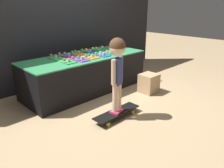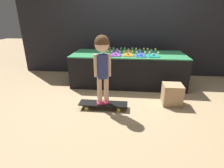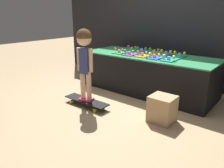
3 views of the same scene
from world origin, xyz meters
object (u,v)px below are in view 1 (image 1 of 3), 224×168
object	(u,v)px
skateboard_blue_on_rack	(96,53)
skateboard_teal_on_rack	(106,51)
skateboard_orange_on_rack	(85,55)
storage_box	(149,83)
skateboard_green_on_rack	(62,59)
skateboard_purple_on_rack	(75,57)
skateboard_on_floor	(117,113)
child	(117,62)

from	to	relation	value
skateboard_blue_on_rack	skateboard_teal_on_rack	distance (m)	0.24
skateboard_orange_on_rack	storage_box	size ratio (longest dim) A/B	1.78
skateboard_orange_on_rack	skateboard_blue_on_rack	xyz separation A→B (m)	(0.24, -0.02, 0.00)
skateboard_green_on_rack	skateboard_orange_on_rack	world-z (taller)	same
skateboard_purple_on_rack	skateboard_on_floor	distance (m)	1.27
skateboard_purple_on_rack	skateboard_green_on_rack	bearing A→B (deg)	171.65
skateboard_green_on_rack	skateboard_orange_on_rack	xyz separation A→B (m)	(0.48, -0.01, 0.00)
skateboard_blue_on_rack	skateboard_teal_on_rack	world-z (taller)	same
skateboard_orange_on_rack	child	world-z (taller)	child
skateboard_blue_on_rack	skateboard_teal_on_rack	size ratio (longest dim) A/B	1.00
skateboard_purple_on_rack	storage_box	distance (m)	1.39
skateboard_green_on_rack	skateboard_on_floor	world-z (taller)	skateboard_green_on_rack
skateboard_blue_on_rack	skateboard_on_floor	world-z (taller)	skateboard_blue_on_rack
skateboard_orange_on_rack	skateboard_teal_on_rack	bearing A→B (deg)	-3.28
skateboard_green_on_rack	storage_box	world-z (taller)	skateboard_green_on_rack
skateboard_orange_on_rack	skateboard_green_on_rack	bearing A→B (deg)	178.79
storage_box	skateboard_teal_on_rack	bearing A→B (deg)	107.21
skateboard_orange_on_rack	skateboard_on_floor	distance (m)	1.34
skateboard_orange_on_rack	skateboard_purple_on_rack	bearing A→B (deg)	-174.03
skateboard_purple_on_rack	skateboard_teal_on_rack	bearing A→B (deg)	-0.19
skateboard_purple_on_rack	skateboard_teal_on_rack	xyz separation A→B (m)	(0.72, -0.00, 0.00)
skateboard_orange_on_rack	skateboard_on_floor	size ratio (longest dim) A/B	0.80
skateboard_blue_on_rack	child	bearing A→B (deg)	-117.98
skateboard_green_on_rack	child	bearing A→B (deg)	-83.95
skateboard_green_on_rack	skateboard_orange_on_rack	distance (m)	0.48
skateboard_purple_on_rack	storage_box	bearing A→B (deg)	-40.99
skateboard_blue_on_rack	storage_box	size ratio (longest dim) A/B	1.78
skateboard_green_on_rack	skateboard_blue_on_rack	size ratio (longest dim) A/B	1.00
skateboard_purple_on_rack	storage_box	world-z (taller)	skateboard_purple_on_rack
skateboard_green_on_rack	storage_box	bearing A→B (deg)	-36.03
skateboard_purple_on_rack	skateboard_blue_on_rack	bearing A→B (deg)	0.20
skateboard_green_on_rack	child	distance (m)	1.17
child	storage_box	size ratio (longest dim) A/B	3.04
skateboard_blue_on_rack	storage_box	distance (m)	1.11
skateboard_teal_on_rack	skateboard_green_on_rack	bearing A→B (deg)	177.76
skateboard_purple_on_rack	skateboard_orange_on_rack	world-z (taller)	same
skateboard_on_floor	skateboard_green_on_rack	bearing A→B (deg)	96.05
skateboard_purple_on_rack	storage_box	xyz separation A→B (m)	(0.98, -0.85, -0.50)
skateboard_green_on_rack	skateboard_teal_on_rack	bearing A→B (deg)	-2.24
skateboard_teal_on_rack	skateboard_on_floor	bearing A→B (deg)	-126.78
child	skateboard_orange_on_rack	bearing A→B (deg)	58.63
skateboard_green_on_rack	skateboard_on_floor	xyz separation A→B (m)	(0.12, -1.15, -0.59)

